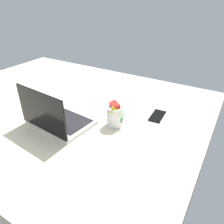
% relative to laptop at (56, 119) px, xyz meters
% --- Properties ---
extents(bed_mattress, '(1.80, 1.40, 0.18)m').
position_rel_laptop_xyz_m(bed_mattress, '(0.18, -0.22, -0.13)').
color(bed_mattress, beige).
rests_on(bed_mattress, ground).
extents(laptop, '(0.35, 0.26, 0.23)m').
position_rel_laptop_xyz_m(laptop, '(0.00, 0.00, 0.00)').
color(laptop, '#B7BABC').
rests_on(laptop, bed_mattress).
extents(snack_cup, '(0.10, 0.10, 0.14)m').
position_rel_laptop_xyz_m(snack_cup, '(-0.26, -0.17, 0.02)').
color(snack_cup, silver).
rests_on(snack_cup, bed_mattress).
extents(cell_phone, '(0.08, 0.14, 0.01)m').
position_rel_laptop_xyz_m(cell_phone, '(-0.42, -0.37, -0.04)').
color(cell_phone, black).
rests_on(cell_phone, bed_mattress).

